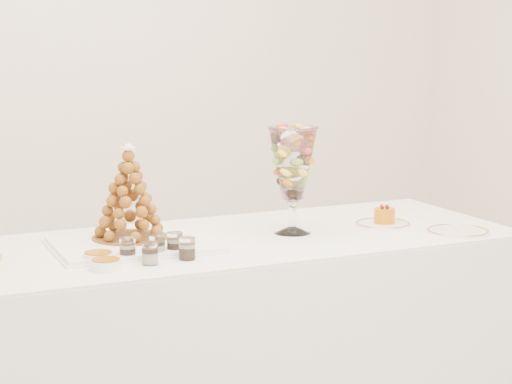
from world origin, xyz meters
TOP-DOWN VIEW (x-y plane):
  - buffet_table at (0.02, 0.31)m, footprint 2.08×0.93m
  - lace_tray at (-0.36, 0.35)m, footprint 0.59×0.47m
  - macaron_vase at (0.24, 0.29)m, footprint 0.18×0.18m
  - cake_plate at (0.61, 0.24)m, footprint 0.21×0.21m
  - spare_plate at (0.77, -0.00)m, footprint 0.23×0.23m
  - verrine_a at (-0.45, 0.19)m, footprint 0.06×0.06m
  - verrine_b at (-0.34, 0.19)m, footprint 0.06×0.06m
  - verrine_c at (-0.28, 0.19)m, footprint 0.07×0.07m
  - verrine_d at (-0.41, 0.10)m, footprint 0.06×0.06m
  - verrine_e at (-0.28, 0.10)m, footprint 0.06×0.06m
  - ramekin_back at (-0.54, 0.21)m, footprint 0.10×0.10m
  - ramekin_front at (-0.56, 0.10)m, footprint 0.10×0.10m
  - croquembouche at (-0.35, 0.42)m, footprint 0.27×0.27m
  - mousse_cake at (0.62, 0.24)m, footprint 0.08×0.08m

SIDE VIEW (x-z plane):
  - buffet_table at x=0.02m, z-range 0.00..0.77m
  - cake_plate at x=0.61m, z-range 0.77..0.78m
  - spare_plate at x=0.77m, z-range 0.77..0.78m
  - lace_tray at x=-0.36m, z-range 0.77..0.79m
  - ramekin_back at x=-0.54m, z-range 0.77..0.81m
  - ramekin_front at x=-0.56m, z-range 0.77..0.81m
  - verrine_d at x=-0.41m, z-range 0.77..0.84m
  - verrine_b at x=-0.34m, z-range 0.77..0.85m
  - verrine_a at x=-0.45m, z-range 0.77..0.85m
  - verrine_e at x=-0.28m, z-range 0.77..0.85m
  - verrine_c at x=-0.28m, z-range 0.77..0.85m
  - mousse_cake at x=0.62m, z-range 0.78..0.85m
  - croquembouche at x=-0.35m, z-range 0.79..1.12m
  - macaron_vase at x=0.24m, z-range 0.83..1.22m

